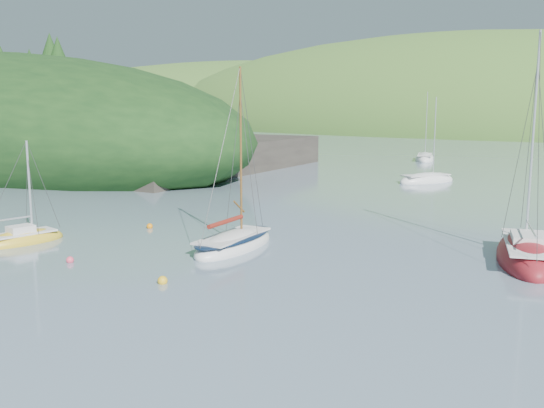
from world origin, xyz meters
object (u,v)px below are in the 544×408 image
Objects in this scene: sloop_red at (527,257)px; distant_sloop_c at (425,159)px; daysailer_white at (234,244)px; sailboat_yellow at (23,240)px; distant_sloop_a at (427,181)px.

sloop_red is 55.33m from distant_sloop_c.
sailboat_yellow is at bearing -158.30° from daysailer_white.
daysailer_white is 15.22m from sloop_red.
sloop_red reaches higher than distant_sloop_a.
daysailer_white is 0.85× the size of sloop_red.
sailboat_yellow is at bearing -171.04° from sloop_red.
daysailer_white is at bearing -98.78° from distant_sloop_c.
distant_sloop_c reaches higher than distant_sloop_a.
sailboat_yellow is 61.89m from distant_sloop_c.
distant_sloop_a is 0.90× the size of distant_sloop_c.
distant_sloop_c is (-28.29, 47.55, -0.05)m from sloop_red.
daysailer_white is 33.17m from distant_sloop_a.
sloop_red is at bearing -83.30° from distant_sloop_c.
sailboat_yellow is 0.62× the size of distant_sloop_c.
distant_sloop_c is at bearing 93.36° from daysailer_white.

